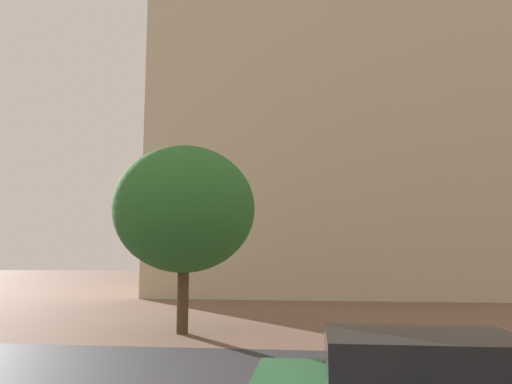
{
  "coord_description": "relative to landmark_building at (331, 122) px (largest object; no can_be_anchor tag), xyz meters",
  "views": [
    {
      "loc": [
        1.17,
        -0.29,
        2.46
      ],
      "look_at": [
        -0.18,
        11.47,
        3.98
      ],
      "focal_mm": 33.88,
      "sensor_mm": 36.0,
      "label": 1
    }
  ],
  "objects": [
    {
      "name": "tree_curb_far",
      "position": [
        -5.5,
        -17.74,
        -7.62
      ],
      "size": [
        4.52,
        4.52,
        5.93
      ],
      "color": "#4C3823",
      "rests_on": "ground_plane"
    },
    {
      "name": "landmark_building",
      "position": [
        0.0,
        0.0,
        0.0
      ],
      "size": [
        22.41,
        13.88,
        39.89
      ],
      "color": "beige",
      "rests_on": "ground_plane"
    },
    {
      "name": "ground_plane",
      "position": [
        -2.63,
        -22.51,
        -11.51
      ],
      "size": [
        120.0,
        120.0,
        0.0
      ],
      "primitive_type": "plane",
      "color": "brown"
    }
  ]
}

